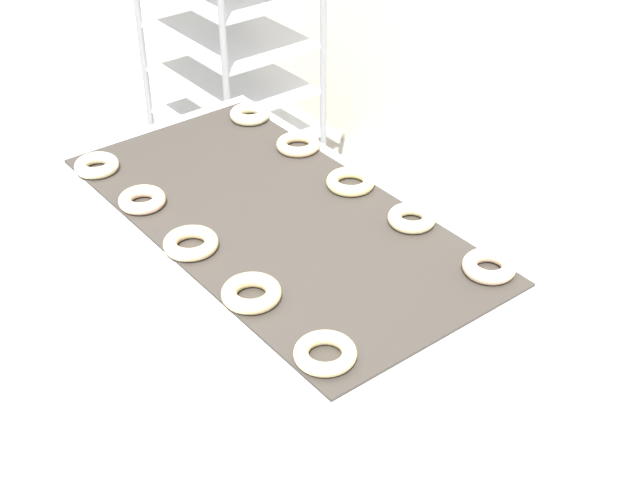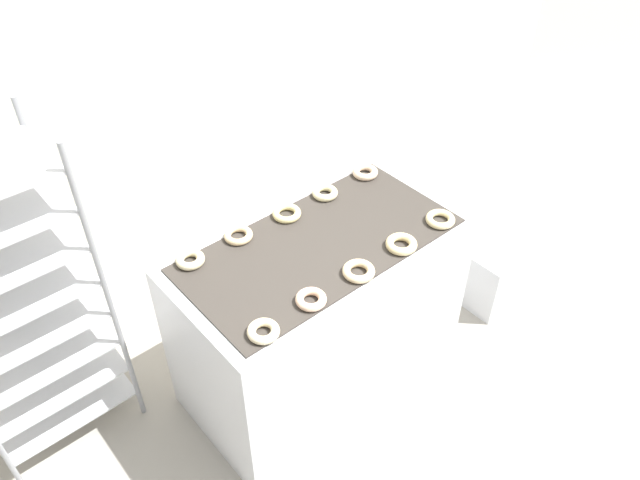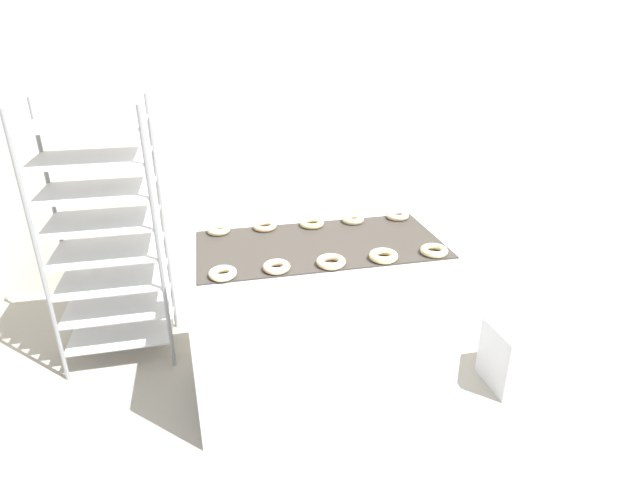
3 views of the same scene
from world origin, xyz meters
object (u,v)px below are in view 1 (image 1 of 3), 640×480
Objects in this scene: fryer_machine at (280,346)px; donut_far_center at (351,182)px; donut_far_right at (412,218)px; donut_near_left at (142,200)px; donut_far_left at (298,144)px; baking_rack_cart at (231,59)px; donut_far_rightmost at (489,266)px; donut_near_center at (191,243)px; donut_near_leftmost at (96,165)px; donut_far_leftmost at (250,114)px; donut_near_right at (251,293)px; donut_near_rightmost at (325,353)px.

fryer_machine is 0.53m from donut_far_center.
fryer_machine is 0.59m from donut_far_right.
donut_near_left and donut_far_right have the same top height.
donut_far_center is at bearing -3.50° from donut_far_left.
baking_rack_cart reaches higher than donut_far_center.
donut_near_center is at bearing -135.86° from donut_far_rightmost.
donut_near_leftmost reaches higher than donut_far_left.
baking_rack_cart is 1.71m from donut_far_rightmost.
donut_near_leftmost is at bearing -153.19° from donut_far_rightmost.
donut_far_leftmost is at bearing 133.71° from donut_near_center.
baking_rack_cart is at bearing 162.70° from donut_far_center.
donut_far_rightmost is (1.02, -0.01, 0.00)m from donut_far_leftmost.
donut_near_right reaches higher than donut_near_left.
donut_near_rightmost is at bearing -44.18° from donut_far_center.
donut_far_left is at bearing 88.93° from donut_near_left.
donut_far_left is at bearing 64.36° from donut_near_leftmost.
donut_near_right is (0.51, -0.00, 0.00)m from donut_near_left.
donut_far_rightmost is (0.00, 0.50, 0.00)m from donut_near_rightmost.
donut_far_rightmost is at bearing 0.75° from donut_far_center.
donut_near_right is at bearing -64.03° from donut_far_center.
donut_far_leftmost is at bearing -28.23° from baking_rack_cart.
donut_near_leftmost is 1.02m from donut_near_rightmost.
baking_rack_cart is 12.21× the size of donut_far_left.
fryer_machine is at bearing -92.24° from donut_far_center.
baking_rack_cart is 12.66× the size of donut_far_leftmost.
fryer_machine is at bearing 88.58° from donut_near_center.
donut_far_leftmost is (-0.75, 0.51, -0.00)m from donut_near_right.
donut_near_center is 1.02× the size of donut_far_center.
donut_far_rightmost is at bearing 26.81° from donut_near_leftmost.
donut_far_left is at bearing 179.31° from donut_far_rightmost.
donut_near_left is 0.91× the size of donut_near_right.
donut_near_center is 1.02× the size of donut_near_rightmost.
donut_far_right reaches higher than donut_far_center.
donut_far_leftmost reaches higher than donut_near_rightmost.
donut_far_right is at bearing -14.23° from baking_rack_cart.
donut_far_center reaches higher than donut_far_left.
donut_near_rightmost is 0.92m from donut_far_left.
donut_near_right reaches higher than donut_near_center.
donut_near_rightmost reaches higher than fryer_machine.
donut_far_center is (-0.51, 0.49, -0.00)m from donut_near_rightmost.
donut_near_left is 0.97× the size of donut_far_rightmost.
donut_near_left is at bearing 179.05° from donut_near_center.
fryer_machine is 0.59m from donut_near_right.
donut_far_rightmost is (0.27, 0.51, -0.00)m from donut_near_right.
donut_near_leftmost is 0.93× the size of donut_near_rightmost.
donut_far_leftmost is 0.96× the size of donut_far_rightmost.
donut_near_leftmost is 0.24m from donut_near_left.
donut_near_right reaches higher than donut_far_left.
donut_far_leftmost reaches higher than donut_far_left.
donut_far_rightmost is (0.27, 0.00, 0.00)m from donut_far_right.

